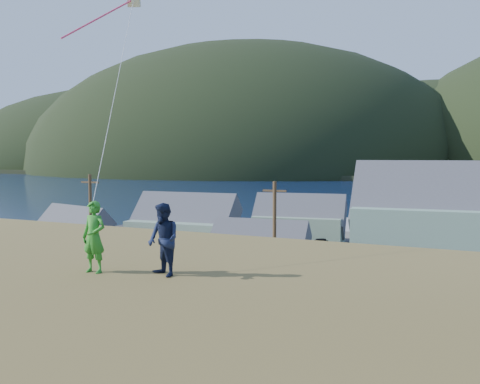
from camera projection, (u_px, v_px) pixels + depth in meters
name	position (u px, v px, depth m)	size (l,w,h in m)	color
ground	(281.00, 320.00, 32.78)	(900.00, 900.00, 0.00)	#0A1638
grass_strip	(269.00, 329.00, 30.97)	(110.00, 8.00, 0.10)	#4C3D19
waterfront_lot	(347.00, 267.00, 48.18)	(72.00, 36.00, 0.12)	#28282B
wharf	(343.00, 227.00, 71.49)	(26.00, 14.00, 0.90)	gray
far_shore	(467.00, 169.00, 331.59)	(900.00, 320.00, 2.00)	black
shed_teal	(69.00, 238.00, 49.70)	(9.36, 7.53, 6.47)	#31726E
shed_palegreen_near	(184.00, 228.00, 53.25)	(10.88, 7.33, 7.61)	slate
shed_white	(258.00, 255.00, 41.59)	(8.11, 5.79, 6.10)	silver
shed_palegreen_far	(299.00, 221.00, 60.49)	(11.02, 7.27, 6.92)	gray
utility_poles	(293.00, 243.00, 33.73)	(31.77, 0.24, 9.71)	#47331E
parked_cars	(265.00, 243.00, 56.15)	(19.98, 13.63, 1.56)	maroon
kite_flyer_green	(94.00, 237.00, 13.42)	(0.66, 0.43, 1.81)	#298524
kite_flyer_navy	(163.00, 240.00, 13.03)	(0.87, 0.68, 1.79)	#151D3B
kite_rig	(128.00, 4.00, 19.48)	(2.19, 3.35, 9.72)	beige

